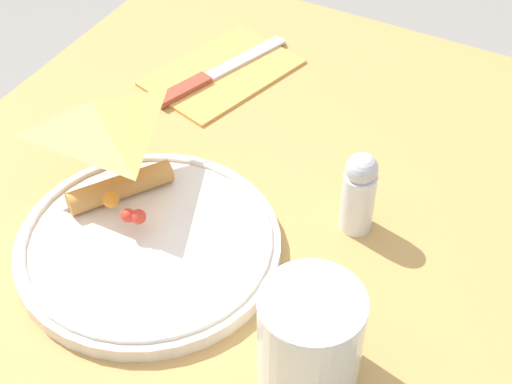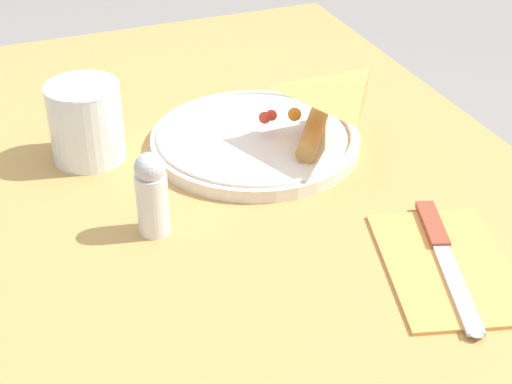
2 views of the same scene
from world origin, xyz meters
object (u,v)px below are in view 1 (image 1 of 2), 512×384
object	(u,v)px
plate_pizza	(146,239)
butter_knife	(216,73)
dining_table	(207,329)
milk_glass	(310,339)
napkin_folded	(223,73)
salt_shaker	(359,192)

from	to	relation	value
plate_pizza	butter_knife	world-z (taller)	plate_pizza
dining_table	milk_glass	world-z (taller)	milk_glass
napkin_folded	butter_knife	distance (m)	0.01
salt_shaker	butter_knife	bearing A→B (deg)	58.59
dining_table	milk_glass	xyz separation A→B (m)	(-0.08, -0.15, 0.18)
napkin_folded	salt_shaker	world-z (taller)	salt_shaker
plate_pizza	dining_table	bearing A→B (deg)	-64.08
butter_knife	salt_shaker	xyz separation A→B (m)	(-0.16, -0.26, 0.04)
milk_glass	napkin_folded	size ratio (longest dim) A/B	0.46
napkin_folded	plate_pizza	bearing A→B (deg)	-164.20
milk_glass	butter_knife	size ratio (longest dim) A/B	0.47
dining_table	plate_pizza	xyz separation A→B (m)	(-0.02, 0.05, 0.14)
dining_table	milk_glass	size ratio (longest dim) A/B	9.98
plate_pizza	napkin_folded	size ratio (longest dim) A/B	1.23
milk_glass	dining_table	bearing A→B (deg)	63.38
dining_table	plate_pizza	world-z (taller)	plate_pizza
napkin_folded	butter_knife	xyz separation A→B (m)	(-0.01, 0.00, 0.00)
napkin_folded	salt_shaker	bearing A→B (deg)	-123.45
milk_glass	napkin_folded	world-z (taller)	milk_glass
plate_pizza	salt_shaker	xyz separation A→B (m)	(0.13, -0.17, 0.03)
napkin_folded	salt_shaker	distance (m)	0.31
dining_table	napkin_folded	world-z (taller)	napkin_folded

